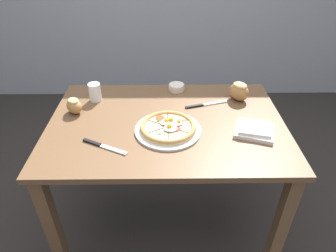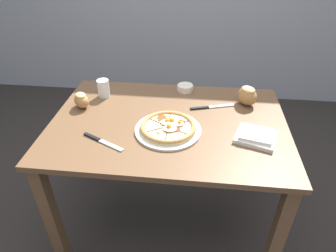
% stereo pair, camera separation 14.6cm
% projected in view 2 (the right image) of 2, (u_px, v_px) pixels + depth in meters
% --- Properties ---
extents(ground_plane, '(12.00, 12.00, 0.00)m').
position_uv_depth(ground_plane, '(168.00, 217.00, 1.99)').
color(ground_plane, '#2D2826').
extents(dining_table, '(1.22, 0.84, 0.77)m').
position_uv_depth(dining_table, '(168.00, 139.00, 1.62)').
color(dining_table, brown).
rests_on(dining_table, ground_plane).
extents(pizza, '(0.33, 0.33, 0.05)m').
position_uv_depth(pizza, '(168.00, 128.00, 1.47)').
color(pizza, white).
rests_on(pizza, dining_table).
extents(ramekin_bowl, '(0.10, 0.10, 0.04)m').
position_uv_depth(ramekin_bowl, '(185.00, 88.00, 1.82)').
color(ramekin_bowl, silver).
rests_on(ramekin_bowl, dining_table).
extents(napkin_folded, '(0.22, 0.21, 0.04)m').
position_uv_depth(napkin_folded, '(256.00, 136.00, 1.42)').
color(napkin_folded, silver).
rests_on(napkin_folded, dining_table).
extents(bread_piece_near, '(0.12, 0.12, 0.09)m').
position_uv_depth(bread_piece_near, '(81.00, 100.00, 1.64)').
color(bread_piece_near, '#B27F47').
rests_on(bread_piece_near, dining_table).
extents(bread_piece_mid, '(0.15, 0.15, 0.11)m').
position_uv_depth(bread_piece_mid, '(247.00, 95.00, 1.67)').
color(bread_piece_mid, '#A3703D').
rests_on(bread_piece_mid, dining_table).
extents(knife_main, '(0.24, 0.09, 0.01)m').
position_uv_depth(knife_main, '(212.00, 107.00, 1.66)').
color(knife_main, silver).
rests_on(knife_main, dining_table).
extents(knife_spare, '(0.22, 0.12, 0.01)m').
position_uv_depth(knife_spare, '(102.00, 142.00, 1.40)').
color(knife_spare, silver).
rests_on(knife_spare, dining_table).
extents(water_glass, '(0.07, 0.07, 0.10)m').
position_uv_depth(water_glass, '(104.00, 89.00, 1.75)').
color(water_glass, white).
rests_on(water_glass, dining_table).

